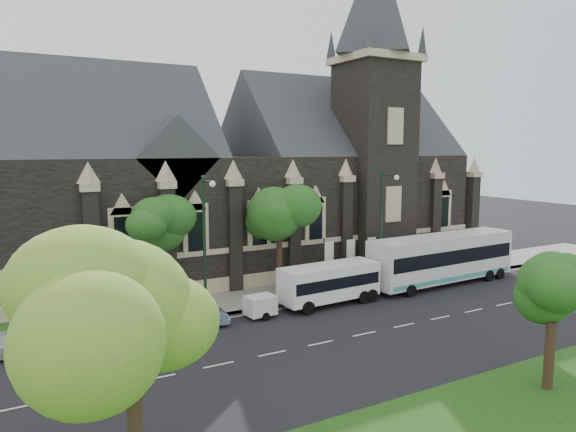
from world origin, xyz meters
TOP-DOWN VIEW (x-y plane):
  - ground at (0.00, 0.00)m, footprint 160.00×160.00m
  - sidewalk at (0.00, 9.50)m, footprint 80.00×5.00m
  - museum at (5.12, 18.78)m, footprint 40.00×17.70m
  - tree_park_near at (-11.77, -8.77)m, footprint 4.42×4.42m
  - tree_park_east at (6.18, -9.32)m, footprint 3.40×3.40m
  - tree_walk_right at (3.21, 10.71)m, footprint 4.08×4.08m
  - tree_walk_left at (-5.80, 10.70)m, footprint 3.91×3.91m
  - street_lamp_near at (10.00, 7.09)m, footprint 0.36×1.88m
  - street_lamp_mid at (-4.00, 7.09)m, footprint 0.36×1.88m
  - banner_flag_left at (6.29, 9.00)m, footprint 0.90×0.10m
  - banner_flag_center at (8.29, 9.00)m, footprint 0.90×0.10m
  - banner_flag_right at (10.29, 9.00)m, footprint 0.90×0.10m
  - tour_coach at (15.19, 6.07)m, footprint 13.45×3.54m
  - shuttle_bus at (4.43, 5.83)m, footprint 7.31×2.88m
  - box_trailer at (-1.00, 5.56)m, footprint 2.69×1.58m
  - sedan at (-5.49, 5.74)m, footprint 4.56×1.98m
  - car_far_red at (-10.13, 4.88)m, footprint 3.87×1.61m
  - car_far_white at (-14.74, 6.20)m, footprint 4.51×2.15m

SIDE VIEW (x-z plane):
  - ground at x=0.00m, z-range 0.00..0.00m
  - sidewalk at x=0.00m, z-range 0.00..0.15m
  - car_far_white at x=-14.74m, z-range 0.00..1.27m
  - car_far_red at x=-10.13m, z-range 0.00..1.31m
  - sedan at x=-5.49m, z-range 0.00..1.46m
  - box_trailer at x=-1.00m, z-range 0.10..1.50m
  - shuttle_bus at x=4.43m, z-range 0.22..2.99m
  - tour_coach at x=15.19m, z-range 0.17..4.06m
  - banner_flag_left at x=6.29m, z-range 0.38..4.38m
  - banner_flag_center at x=8.29m, z-range 0.38..4.38m
  - banner_flag_right at x=10.29m, z-range 0.38..4.38m
  - tree_park_east at x=6.18m, z-range 1.48..7.76m
  - street_lamp_near at x=10.00m, z-range 0.61..9.61m
  - street_lamp_mid at x=-4.00m, z-range 0.61..9.61m
  - tree_walk_left at x=-5.80m, z-range 1.91..9.55m
  - tree_walk_right at x=3.21m, z-range 1.92..9.72m
  - tree_park_near at x=-11.77m, z-range 2.14..10.70m
  - museum at x=5.12m, z-range -6.78..23.12m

